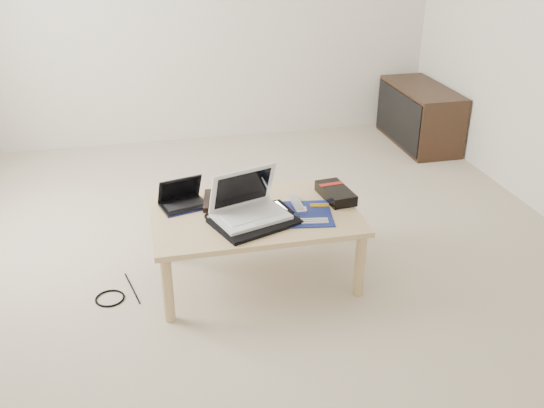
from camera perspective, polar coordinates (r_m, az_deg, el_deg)
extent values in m
plane|color=beige|center=(3.71, -2.06, -4.07)|extent=(4.00, 4.00, 0.00)
cube|color=silver|center=(1.38, 13.82, 0.61)|extent=(4.00, 0.10, 2.60)
cube|color=tan|center=(3.25, -1.65, -1.06)|extent=(1.10, 0.70, 0.03)
cylinder|color=tan|center=(3.04, -9.80, -7.92)|extent=(0.06, 0.06, 0.37)
cylinder|color=tan|center=(3.22, 8.27, -5.69)|extent=(0.06, 0.06, 0.37)
cylinder|color=tan|center=(3.56, -10.51, -2.57)|extent=(0.06, 0.06, 0.37)
cylinder|color=tan|center=(3.71, 5.04, -0.92)|extent=(0.06, 0.06, 0.37)
cube|color=#341F15|center=(5.42, 13.72, 8.11)|extent=(0.40, 0.90, 0.50)
cube|color=black|center=(5.34, 11.78, 8.02)|extent=(0.02, 0.86, 0.44)
cube|color=black|center=(3.35, -3.92, 0.36)|extent=(0.33, 0.29, 0.03)
cube|color=black|center=(3.33, -8.31, -0.17)|extent=(0.27, 0.22, 0.01)
cube|color=black|center=(3.33, -8.30, -0.05)|extent=(0.21, 0.14, 0.00)
cube|color=black|center=(3.28, -7.94, -0.46)|extent=(0.06, 0.04, 0.00)
cube|color=black|center=(3.34, -8.69, 1.42)|extent=(0.25, 0.13, 0.15)
cube|color=black|center=(3.34, -8.66, 1.35)|extent=(0.21, 0.11, 0.12)
cube|color=#0D134A|center=(3.26, -7.81, -0.80)|extent=(0.24, 0.07, 0.01)
cube|color=black|center=(3.25, -0.45, -0.65)|extent=(0.27, 0.23, 0.01)
cube|color=white|center=(3.24, -0.45, -0.55)|extent=(0.22, 0.18, 0.00)
cube|color=silver|center=(3.32, 2.34, -0.01)|extent=(0.05, 0.22, 0.02)
cube|color=#97969B|center=(3.31, 2.34, 0.14)|extent=(0.04, 0.18, 0.00)
cube|color=black|center=(3.13, -1.66, -1.67)|extent=(0.49, 0.42, 0.02)
cube|color=white|center=(3.14, -1.99, -1.15)|extent=(0.42, 0.35, 0.02)
cube|color=white|center=(3.14, -1.95, -1.01)|extent=(0.33, 0.22, 0.00)
cube|color=white|center=(3.07, -1.11, -1.69)|extent=(0.09, 0.06, 0.00)
cube|color=white|center=(3.16, -2.81, 1.53)|extent=(0.37, 0.19, 0.24)
cube|color=black|center=(3.15, -2.75, 1.45)|extent=(0.31, 0.16, 0.19)
cube|color=#0D1558|center=(3.23, 3.44, -0.92)|extent=(0.29, 0.34, 0.01)
cube|color=silver|center=(3.26, 2.81, -0.50)|extent=(0.06, 0.06, 0.01)
cube|color=orange|center=(3.32, 4.48, -0.04)|extent=(0.10, 0.03, 0.01)
cube|color=orange|center=(3.30, 4.52, -0.19)|extent=(0.10, 0.03, 0.01)
cube|color=silver|center=(3.16, 3.97, -1.41)|extent=(0.14, 0.03, 0.01)
cube|color=silver|center=(3.15, 4.01, -1.58)|extent=(0.14, 0.03, 0.01)
cube|color=silver|center=(3.13, 4.06, -1.76)|extent=(0.14, 0.03, 0.01)
cube|color=black|center=(3.17, 2.45, -1.28)|extent=(0.03, 0.03, 0.01)
cube|color=black|center=(3.41, 6.01, 1.02)|extent=(0.17, 0.29, 0.06)
cube|color=#9C160E|center=(3.45, 5.62, 1.89)|extent=(0.14, 0.05, 0.00)
torus|color=black|center=(3.21, -5.52, -1.14)|extent=(0.13, 0.13, 0.01)
torus|color=black|center=(3.36, -15.01, -8.57)|extent=(0.18, 0.18, 0.01)
cylinder|color=black|center=(3.42, -13.02, -7.72)|extent=(0.08, 0.31, 0.01)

